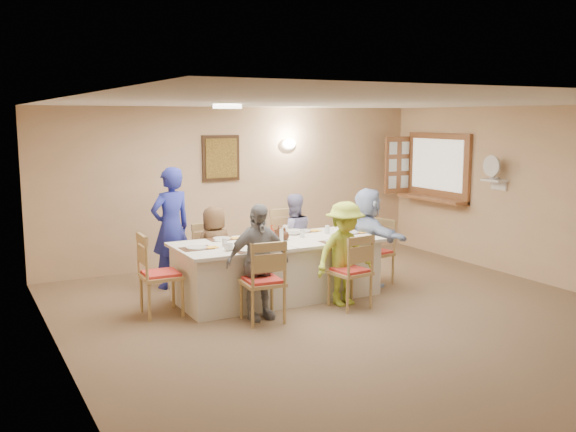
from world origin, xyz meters
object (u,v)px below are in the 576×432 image
chair_back_left (212,257)px  diner_front_left (258,262)px  chair_back_right (289,245)px  condiment_ketchup (271,233)px  desk_fan (493,170)px  diner_front_right (345,254)px  serving_hatch (438,167)px  chair_front_left (262,280)px  diner_back_right (293,238)px  caregiver (171,228)px  chair_front_right (350,270)px  chair_right_end (375,252)px  chair_left_end (161,274)px  dining_table (277,269)px  diner_back_left (215,249)px  diner_right_end (368,237)px

chair_back_left → diner_front_left: size_ratio=0.66×
chair_back_left → chair_back_right: 1.20m
chair_back_right → condiment_ketchup: 1.13m
desk_fan → diner_front_right: 3.09m
diner_front_left → condiment_ketchup: (0.51, 0.66, 0.19)m
chair_back_left → serving_hatch: bearing=-2.4°
chair_back_left → chair_front_left: size_ratio=0.93×
diner_back_right → caregiver: caregiver is taller
chair_back_right → diner_back_right: bearing=-80.9°
chair_front_right → chair_right_end: bearing=-145.8°
condiment_ketchup → chair_right_end: bearing=0.5°
chair_front_right → chair_left_end: chair_left_end is taller
chair_right_end → diner_front_left: size_ratio=0.67×
diner_back_right → condiment_ketchup: diner_back_right is taller
serving_hatch → chair_front_right: size_ratio=1.60×
dining_table → caregiver: bearing=132.4°
chair_front_left → diner_back_left: size_ratio=0.84×
chair_back_right → chair_left_end: chair_back_right is taller
chair_back_right → chair_left_end: size_ratio=1.02×
desk_fan → diner_front_right: desk_fan is taller
chair_left_end → chair_back_right: bearing=-67.7°
diner_front_left → diner_back_left: bearing=88.0°
chair_left_end → chair_right_end: size_ratio=1.09×
desk_fan → caregiver: desk_fan is taller
chair_back_left → diner_right_end: bearing=-28.2°
desk_fan → chair_back_left: 4.39m
dining_table → chair_back_left: 1.00m
chair_left_end → diner_front_left: 1.18m
chair_back_right → diner_front_right: bearing=-80.9°
dining_table → chair_back_right: 1.01m
chair_back_left → diner_right_end: size_ratio=0.66×
diner_back_left → diner_right_end: 2.13m
diner_back_right → diner_front_left: (-1.20, -1.36, 0.05)m
diner_front_right → dining_table: bearing=125.8°
chair_front_right → diner_front_left: bearing=-11.6°
chair_back_right → diner_right_end: size_ratio=0.74×
chair_back_left → chair_back_right: chair_back_right is taller
diner_back_right → diner_right_end: diner_right_end is taller
serving_hatch → diner_right_end: size_ratio=1.09×
condiment_ketchup → diner_right_end: bearing=0.6°
chair_right_end → diner_right_end: 0.26m
desk_fan → caregiver: 4.83m
condiment_ketchup → caregiver: bearing=129.5°
diner_back_left → chair_back_left: bearing=-96.9°
chair_left_end → diner_right_end: (2.97, 0.00, 0.19)m
diner_back_right → condiment_ketchup: bearing=54.7°
diner_back_right → condiment_ketchup: (-0.69, -0.70, 0.24)m
diner_front_left → caregiver: caregiver is taller
diner_front_left → chair_left_end: bearing=142.4°
chair_right_end → diner_back_left: (-2.15, 0.68, 0.12)m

